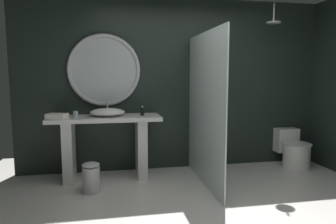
% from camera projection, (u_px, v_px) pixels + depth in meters
% --- Properties ---
extents(ground_plane, '(5.76, 5.76, 0.00)m').
position_uv_depth(ground_plane, '(216.00, 221.00, 3.10)').
color(ground_plane, silver).
extents(back_wall_panel, '(4.80, 0.10, 2.60)m').
position_uv_depth(back_wall_panel, '(177.00, 85.00, 4.79)').
color(back_wall_panel, '#1E2823').
rests_on(back_wall_panel, ground_plane).
extents(vanity_counter, '(1.54, 0.56, 0.88)m').
position_uv_depth(vanity_counter, '(106.00, 140.00, 4.34)').
color(vanity_counter, silver).
rests_on(vanity_counter, ground_plane).
extents(vessel_sink, '(0.48, 0.39, 0.23)m').
position_uv_depth(vessel_sink, '(107.00, 112.00, 4.31)').
color(vessel_sink, white).
rests_on(vessel_sink, vanity_counter).
extents(tumbler_cup, '(0.07, 0.07, 0.09)m').
position_uv_depth(tumbler_cup, '(76.00, 114.00, 4.20)').
color(tumbler_cup, silver).
rests_on(tumbler_cup, vanity_counter).
extents(soap_dispenser, '(0.05, 0.05, 0.14)m').
position_uv_depth(soap_dispenser, '(142.00, 111.00, 4.37)').
color(soap_dispenser, black).
rests_on(soap_dispenser, vanity_counter).
extents(round_wall_mirror, '(1.05, 0.06, 1.05)m').
position_uv_depth(round_wall_mirror, '(104.00, 70.00, 4.48)').
color(round_wall_mirror, '#B7B7BC').
extents(shower_glass_panel, '(0.02, 1.54, 2.01)m').
position_uv_depth(shower_glass_panel, '(205.00, 109.00, 4.07)').
color(shower_glass_panel, silver).
rests_on(shower_glass_panel, ground_plane).
extents(rain_shower_head, '(0.20, 0.20, 0.29)m').
position_uv_depth(rain_shower_head, '(274.00, 21.00, 4.55)').
color(rain_shower_head, '#B7B7BC').
extents(toilet, '(0.43, 0.63, 0.58)m').
position_uv_depth(toilet, '(293.00, 151.00, 4.91)').
color(toilet, white).
rests_on(toilet, ground_plane).
extents(waste_bin, '(0.22, 0.22, 0.38)m').
position_uv_depth(waste_bin, '(91.00, 177.00, 3.84)').
color(waste_bin, '#B7B7BC').
rests_on(waste_bin, ground_plane).
extents(folded_hand_towel, '(0.29, 0.24, 0.08)m').
position_uv_depth(folded_hand_towel, '(57.00, 116.00, 4.00)').
color(folded_hand_towel, silver).
rests_on(folded_hand_towel, vanity_counter).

